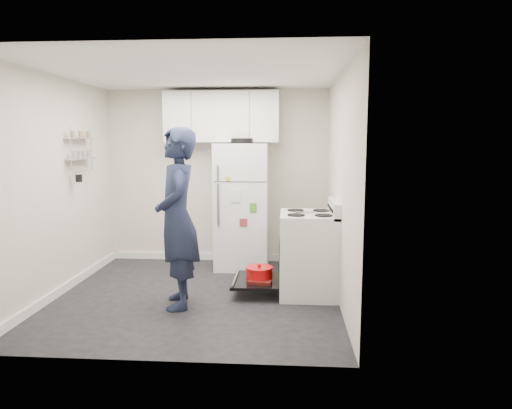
# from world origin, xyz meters

# --- Properties ---
(room) EXTENTS (3.21, 3.21, 2.51)m
(room) POSITION_xyz_m (-0.03, 0.03, 1.21)
(room) COLOR black
(room) RESTS_ON ground
(electric_range) EXTENTS (0.66, 0.76, 1.10)m
(electric_range) POSITION_xyz_m (1.26, 0.15, 0.47)
(electric_range) COLOR silver
(electric_range) RESTS_ON ground
(open_oven_door) EXTENTS (0.55, 0.70, 0.24)m
(open_oven_door) POSITION_xyz_m (0.69, 0.13, 0.20)
(open_oven_door) COLOR black
(open_oven_door) RESTS_ON ground
(refrigerator) EXTENTS (0.72, 0.74, 1.80)m
(refrigerator) POSITION_xyz_m (0.40, 1.25, 0.87)
(refrigerator) COLOR white
(refrigerator) RESTS_ON ground
(upper_cabinets) EXTENTS (1.60, 0.33, 0.70)m
(upper_cabinets) POSITION_xyz_m (0.10, 1.43, 2.10)
(upper_cabinets) COLOR silver
(upper_cabinets) RESTS_ON room
(wall_shelf_rack) EXTENTS (0.14, 0.60, 0.61)m
(wall_shelf_rack) POSITION_xyz_m (-1.52, 0.49, 1.68)
(wall_shelf_rack) COLOR #B2B2B7
(wall_shelf_rack) RESTS_ON room
(person) EXTENTS (0.62, 0.79, 1.91)m
(person) POSITION_xyz_m (-0.13, -0.33, 0.95)
(person) COLOR #191F38
(person) RESTS_ON ground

